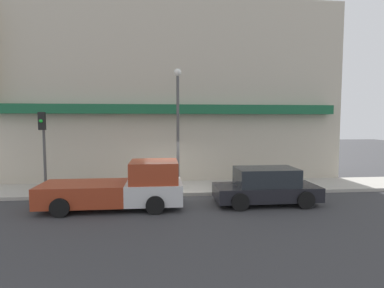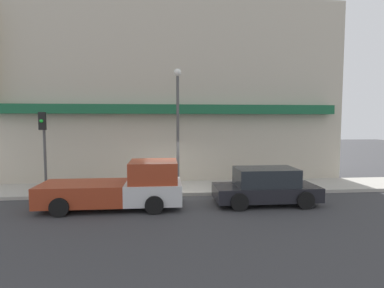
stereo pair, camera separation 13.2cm
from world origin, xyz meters
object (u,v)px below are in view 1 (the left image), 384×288
at_px(fire_hydrant, 157,185).
at_px(traffic_light, 43,138).
at_px(parked_car, 266,186).
at_px(pickup_truck, 122,188).
at_px(street_lamp, 178,115).

relative_size(fire_hydrant, traffic_light, 0.16).
bearing_deg(parked_car, pickup_truck, 178.05).
xyz_separation_m(parked_car, fire_hydrant, (-4.63, 2.14, -0.28)).
bearing_deg(pickup_truck, fire_hydrant, 57.98).
height_order(fire_hydrant, traffic_light, traffic_light).
bearing_deg(street_lamp, parked_car, -33.12).
bearing_deg(street_lamp, pickup_truck, -135.33).
distance_m(parked_car, traffic_light, 10.11).
distance_m(pickup_truck, parked_car, 5.97).
bearing_deg(parked_car, street_lamp, 144.94).
distance_m(fire_hydrant, traffic_light, 5.56).
bearing_deg(pickup_truck, street_lamp, 44.64).
relative_size(pickup_truck, parked_car, 1.29).
bearing_deg(traffic_light, parked_car, -11.60).
bearing_deg(fire_hydrant, parked_car, -24.76).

